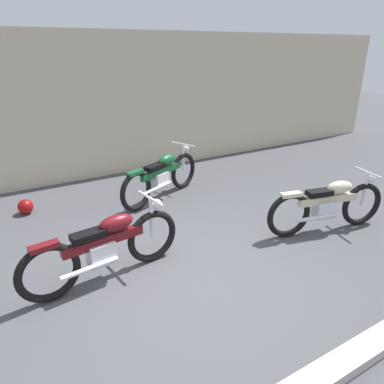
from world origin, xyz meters
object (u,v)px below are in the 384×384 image
(helmet, at_px, (26,207))
(motorcycle_maroon, at_px, (106,247))
(motorcycle_cream, at_px, (328,205))
(motorcycle_green, at_px, (162,176))

(helmet, height_order, motorcycle_maroon, motorcycle_maroon)
(helmet, bearing_deg, motorcycle_cream, -37.11)
(helmet, xyz_separation_m, motorcycle_green, (2.39, -0.58, 0.32))
(helmet, relative_size, motorcycle_maroon, 0.13)
(helmet, xyz_separation_m, motorcycle_maroon, (0.67, -2.55, 0.32))
(motorcycle_maroon, relative_size, motorcycle_cream, 1.03)
(motorcycle_maroon, xyz_separation_m, motorcycle_cream, (3.39, -0.52, -0.01))
(motorcycle_maroon, bearing_deg, motorcycle_green, 41.82)
(helmet, bearing_deg, motorcycle_maroon, -75.30)
(motorcycle_maroon, distance_m, motorcycle_green, 2.62)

